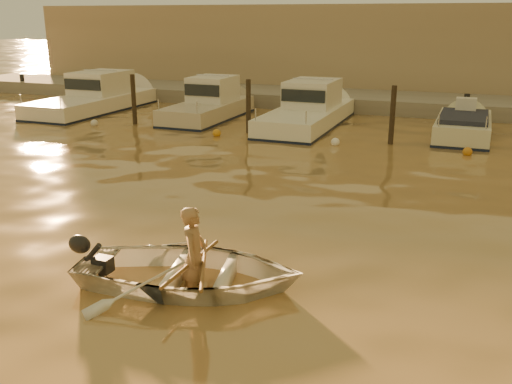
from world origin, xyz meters
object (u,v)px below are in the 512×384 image
at_px(person, 194,256).
at_px(moored_boat_3, 463,131).
at_px(moored_boat_0, 93,97).
at_px(moored_boat_2, 307,110).
at_px(dinghy, 189,271).
at_px(waterfront_building, 435,51).
at_px(moored_boat_1, 208,104).

distance_m(person, moored_boat_3, 14.79).
xyz_separation_m(moored_boat_0, moored_boat_2, (10.32, 0.00, 0.00)).
height_order(dinghy, waterfront_building, waterfront_building).
distance_m(dinghy, moored_boat_2, 14.55).
bearing_deg(moored_boat_0, person, -48.58).
relative_size(moored_boat_3, waterfront_building, 0.12).
bearing_deg(moored_boat_0, moored_boat_1, 0.00).
distance_m(moored_boat_1, moored_boat_3, 10.34).
bearing_deg(moored_boat_1, moored_boat_2, 0.00).
relative_size(moored_boat_2, moored_boat_3, 1.43).
bearing_deg(moored_boat_1, waterfront_building, 53.05).
xyz_separation_m(dinghy, moored_boat_0, (-12.56, 14.37, 0.36)).
relative_size(moored_boat_0, moored_boat_2, 1.03).
height_order(dinghy, moored_boat_3, moored_boat_3).
distance_m(dinghy, moored_boat_3, 14.83).
relative_size(dinghy, moored_boat_2, 0.48).
distance_m(moored_boat_1, waterfront_building, 13.88).
distance_m(moored_boat_0, moored_boat_3, 16.23).
xyz_separation_m(moored_boat_0, moored_boat_1, (5.90, 0.00, 0.00)).
relative_size(dinghy, moored_boat_3, 0.69).
relative_size(moored_boat_1, waterfront_building, 0.14).
height_order(moored_boat_2, moored_boat_3, moored_boat_2).
distance_m(person, moored_boat_0, 19.14).
xyz_separation_m(dinghy, moored_boat_3, (3.67, 14.37, -0.04)).
distance_m(dinghy, moored_boat_1, 15.84).
height_order(moored_boat_1, moored_boat_2, same).
xyz_separation_m(moored_boat_2, waterfront_building, (3.85, 11.00, 1.77)).
bearing_deg(moored_boat_0, waterfront_building, 37.82).
bearing_deg(waterfront_building, person, -93.41).
relative_size(person, moored_boat_0, 0.21).
height_order(dinghy, moored_boat_2, moored_boat_2).
bearing_deg(waterfront_building, moored_boat_0, -142.18).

